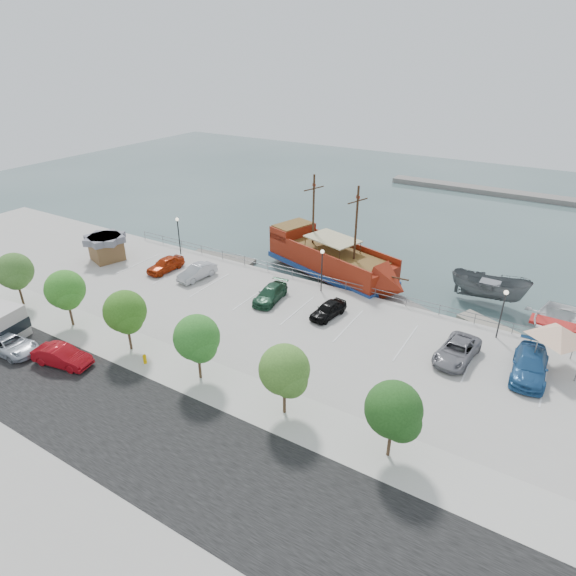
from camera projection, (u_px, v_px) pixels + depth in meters
The scene contains 32 objects.
ground at pixel (286, 330), 41.84m from camera, with size 160.00×160.00×0.00m, color #324A49.
land_slab at pixel (81, 502), 25.61m from camera, with size 100.00×58.00×1.20m, color #ABA8A0.
street at pixel (149, 435), 29.16m from camera, with size 100.00×8.00×0.04m, color black.
sidewalk at pixel (212, 382), 33.74m from camera, with size 100.00×4.00×0.05m, color beige.
seawall_railing at pixel (327, 281), 47.11m from camera, with size 50.00×0.06×1.00m.
far_shore at pixel (512, 194), 79.06m from camera, with size 40.00×3.00×0.80m, color slate.
pirate_ship at pixel (339, 264), 50.10m from camera, with size 17.63×9.54×10.92m.
patrol_boat at pixel (489, 290), 45.71m from camera, with size 2.70×7.18×2.78m, color #54585B.
speedboat at pixel (555, 327), 40.74m from camera, with size 5.59×7.83×1.62m, color white.
dock_west at pixel (222, 259), 55.37m from camera, with size 7.79×2.23×0.45m, color slate.
dock_mid at pixel (402, 305), 45.41m from camera, with size 7.65×2.19×0.44m, color slate.
dock_east at pixel (496, 330), 41.54m from camera, with size 6.75×1.93×0.39m, color gray.
shed at pixel (106, 247), 52.58m from camera, with size 4.27×4.27×2.77m.
canopy_tent at pixel (562, 326), 34.05m from camera, with size 5.29×5.29×3.87m.
street_van at pixel (10, 345), 36.81m from camera, with size 2.22×4.82×1.34m, color #B4BCC7.
street_sedan at pixel (62, 356), 35.31m from camera, with size 1.57×4.51×1.49m, color #A20B13.
fire_hydrant at pixel (145, 359), 35.56m from camera, with size 0.28×0.28×0.80m.
lamp_post_left at pixel (178, 229), 53.37m from camera, with size 0.36×0.36×4.28m.
lamp_post_mid at pixel (322, 263), 45.04m from camera, with size 0.36×0.36×4.28m.
lamp_post_right at pixel (503, 306), 37.63m from camera, with size 0.36×0.36×4.28m.
tree_a at pixel (15, 272), 42.32m from camera, with size 3.30×3.20×5.00m.
tree_b at pixel (66, 291), 39.08m from camera, with size 3.30×3.20×5.00m.
tree_c at pixel (126, 313), 35.84m from camera, with size 3.30×3.20×5.00m.
tree_d at pixel (198, 340), 32.60m from camera, with size 3.30×3.20×5.00m.
tree_e at pixel (286, 372), 29.36m from camera, with size 3.30×3.20×5.00m.
tree_f at pixel (395, 412), 26.12m from camera, with size 3.30×3.20×5.00m.
parked_car_a at pixel (165, 264), 50.24m from camera, with size 1.73×4.29×1.46m, color #A92B0A.
parked_car_b at pixel (197, 272), 48.57m from camera, with size 1.51×4.33×1.43m, color #9FA1A6.
parked_car_d at pixel (270, 294), 44.36m from camera, with size 1.89×4.64×1.35m, color #1C442D.
parked_car_e at pixel (328, 309), 41.72m from camera, with size 1.59×3.95×1.35m, color black.
parked_car_g at pixel (457, 351), 35.97m from camera, with size 2.37×5.15×1.43m, color gray.
parked_car_h at pixel (530, 365), 34.18m from camera, with size 2.31×5.67×1.65m, color #23548B.
Camera 1 is at (18.66, -30.47, 21.08)m, focal length 30.00 mm.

